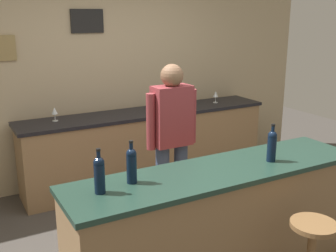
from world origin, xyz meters
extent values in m
plane|color=#423D38|center=(0.00, 0.00, 0.00)|extent=(10.00, 10.00, 0.00)
cube|color=tan|center=(0.00, 2.03, 1.40)|extent=(6.00, 0.06, 2.80)
cube|color=black|center=(-0.20, 1.99, 1.97)|extent=(0.39, 0.02, 0.27)
cube|color=olive|center=(0.00, -0.40, 0.44)|extent=(2.37, 0.57, 0.88)
cube|color=#1E382D|center=(0.00, -0.40, 0.90)|extent=(2.42, 0.60, 0.04)
cube|color=olive|center=(0.40, 1.65, 0.43)|extent=(3.09, 0.53, 0.86)
cube|color=black|center=(0.40, 1.65, 0.88)|extent=(3.15, 0.56, 0.04)
cylinder|color=#384766|center=(0.16, 0.46, 0.43)|extent=(0.13, 0.13, 0.86)
cylinder|color=#384766|center=(-0.04, 0.46, 0.43)|extent=(0.13, 0.13, 0.86)
cube|color=maroon|center=(0.06, 0.46, 1.14)|extent=(0.36, 0.20, 0.56)
sphere|color=brown|center=(0.06, 0.46, 1.51)|extent=(0.21, 0.21, 0.21)
cylinder|color=maroon|center=(0.28, 0.46, 1.11)|extent=(0.08, 0.08, 0.52)
cylinder|color=maroon|center=(-0.16, 0.46, 1.11)|extent=(0.08, 0.08, 0.52)
cylinder|color=brown|center=(0.34, -1.03, 0.66)|extent=(0.32, 0.32, 0.03)
cylinder|color=black|center=(-0.94, -0.37, 1.02)|extent=(0.07, 0.07, 0.20)
sphere|color=black|center=(-0.94, -0.37, 1.13)|extent=(0.07, 0.07, 0.07)
cylinder|color=black|center=(-0.94, -0.37, 1.17)|extent=(0.03, 0.03, 0.09)
cylinder|color=black|center=(-0.94, -0.37, 1.22)|extent=(0.03, 0.03, 0.02)
cylinder|color=black|center=(-0.69, -0.32, 1.02)|extent=(0.07, 0.07, 0.20)
sphere|color=black|center=(-0.69, -0.32, 1.13)|extent=(0.07, 0.07, 0.07)
cylinder|color=black|center=(-0.69, -0.32, 1.17)|extent=(0.03, 0.03, 0.09)
cylinder|color=black|center=(-0.69, -0.32, 1.22)|extent=(0.03, 0.03, 0.02)
cylinder|color=black|center=(0.45, -0.46, 1.02)|extent=(0.07, 0.07, 0.20)
sphere|color=black|center=(0.45, -0.46, 1.13)|extent=(0.07, 0.07, 0.07)
cylinder|color=black|center=(0.45, -0.46, 1.17)|extent=(0.03, 0.03, 0.09)
cylinder|color=black|center=(0.45, -0.46, 1.22)|extent=(0.03, 0.03, 0.02)
cylinder|color=silver|center=(-0.71, 1.72, 0.90)|extent=(0.06, 0.06, 0.00)
cylinder|color=silver|center=(-0.71, 1.72, 0.94)|extent=(0.01, 0.01, 0.07)
cone|color=silver|center=(-0.71, 1.72, 1.02)|extent=(0.07, 0.07, 0.08)
cylinder|color=silver|center=(0.68, 1.75, 0.90)|extent=(0.06, 0.06, 0.00)
cylinder|color=silver|center=(0.68, 1.75, 0.94)|extent=(0.01, 0.01, 0.07)
cone|color=silver|center=(0.68, 1.75, 1.02)|extent=(0.07, 0.07, 0.08)
cylinder|color=silver|center=(1.00, 1.58, 0.90)|extent=(0.06, 0.06, 0.00)
cylinder|color=silver|center=(1.00, 1.58, 0.94)|extent=(0.01, 0.01, 0.07)
cone|color=silver|center=(1.00, 1.58, 1.02)|extent=(0.07, 0.07, 0.08)
cylinder|color=silver|center=(1.41, 1.65, 0.90)|extent=(0.06, 0.06, 0.00)
cylinder|color=silver|center=(1.41, 1.65, 0.94)|extent=(0.01, 0.01, 0.07)
cone|color=silver|center=(1.41, 1.65, 1.02)|extent=(0.07, 0.07, 0.08)
camera|label=1|loc=(-1.75, -2.75, 2.06)|focal=43.95mm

